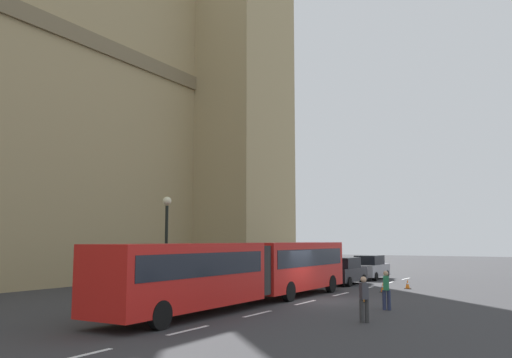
% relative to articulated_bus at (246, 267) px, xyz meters
% --- Properties ---
extents(ground_plane, '(160.00, 160.00, 0.00)m').
position_rel_articulated_bus_xyz_m(ground_plane, '(3.34, -1.99, -1.75)').
color(ground_plane, '#333335').
extents(lane_centre_marking, '(34.40, 0.16, 0.01)m').
position_rel_articulated_bus_xyz_m(lane_centre_marking, '(4.58, -1.99, -1.74)').
color(lane_centre_marking, silver).
rests_on(lane_centre_marking, ground_plane).
extents(articulated_bus, '(18.23, 2.54, 2.90)m').
position_rel_articulated_bus_xyz_m(articulated_bus, '(0.00, 0.00, 0.00)').
color(articulated_bus, red).
rests_on(articulated_bus, ground_plane).
extents(sedan_lead, '(4.40, 1.86, 1.85)m').
position_rel_articulated_bus_xyz_m(sedan_lead, '(13.00, 0.15, -0.83)').
color(sedan_lead, black).
rests_on(sedan_lead, ground_plane).
extents(sedan_trailing, '(4.40, 1.86, 1.85)m').
position_rel_articulated_bus_xyz_m(sedan_trailing, '(18.67, 0.21, -0.83)').
color(sedan_trailing, gray).
rests_on(sedan_trailing, ground_plane).
extents(traffic_cone_west, '(0.36, 0.36, 0.58)m').
position_rel_articulated_bus_xyz_m(traffic_cone_west, '(3.86, -4.42, -1.46)').
color(traffic_cone_west, black).
rests_on(traffic_cone_west, ground_plane).
extents(traffic_cone_middle, '(0.36, 0.36, 0.58)m').
position_rel_articulated_bus_xyz_m(traffic_cone_middle, '(9.27, -3.70, -1.46)').
color(traffic_cone_middle, black).
rests_on(traffic_cone_middle, ground_plane).
extents(traffic_cone_east, '(0.36, 0.36, 0.58)m').
position_rel_articulated_bus_xyz_m(traffic_cone_east, '(12.14, -4.37, -1.46)').
color(traffic_cone_east, black).
rests_on(traffic_cone_east, ground_plane).
extents(street_lamp, '(0.44, 0.44, 5.27)m').
position_rel_articulated_bus_xyz_m(street_lamp, '(-0.54, 4.51, 1.31)').
color(street_lamp, black).
rests_on(street_lamp, ground_plane).
extents(pedestrian_near_cones, '(0.46, 0.43, 1.69)m').
position_rel_articulated_bus_xyz_m(pedestrian_near_cones, '(-2.28, -6.57, -0.83)').
color(pedestrian_near_cones, '#333333').
rests_on(pedestrian_near_cones, ground_plane).
extents(pedestrian_by_kerb, '(0.45, 0.35, 1.69)m').
position_rel_articulated_bus_xyz_m(pedestrian_by_kerb, '(1.61, -6.23, -0.83)').
color(pedestrian_by_kerb, '#262D4C').
rests_on(pedestrian_by_kerb, ground_plane).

